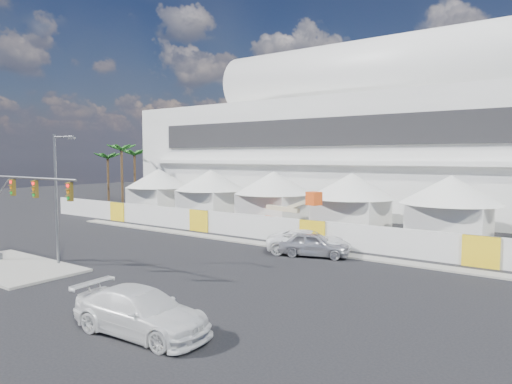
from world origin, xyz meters
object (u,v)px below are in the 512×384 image
Objects in this scene: sedan_silver at (314,244)px; boom_lift at (280,220)px; pickup_near at (141,312)px; streetlight_median at (58,190)px; pickup_curb at (309,242)px; traffic_mast at (12,207)px.

boom_lift is (-7.57, 7.36, 0.24)m from sedan_silver.
sedan_silver is 0.61× the size of boom_lift.
boom_lift is (-8.74, 23.73, 0.20)m from pickup_near.
sedan_silver is 17.30m from streetlight_median.
pickup_curb is 19.84m from traffic_mast.
streetlight_median is 20.12m from boom_lift.
pickup_near is at bearing 167.19° from sedan_silver.
traffic_mast is (-14.13, -13.73, 2.93)m from sedan_silver.
traffic_mast reaches higher than pickup_curb.
pickup_near is (1.18, -16.37, 0.03)m from sedan_silver.
pickup_near is 25.29m from boom_lift.
pickup_curb is 17.25m from streetlight_median.
streetlight_median is (-11.13, -12.54, 4.04)m from pickup_curb.
boom_lift reaches higher than pickup_near.
pickup_curb is at bearing 46.94° from traffic_mast.
streetlight_median is at bearing 38.27° from traffic_mast.
traffic_mast is at bearing -90.60° from boom_lift.
traffic_mast is at bearing -141.73° from streetlight_median.
streetlight_median is (-13.04, 4.43, 4.00)m from pickup_near.
traffic_mast is 3.09m from streetlight_median.
streetlight_median reaches higher than pickup_curb.
streetlight_median reaches higher than traffic_mast.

